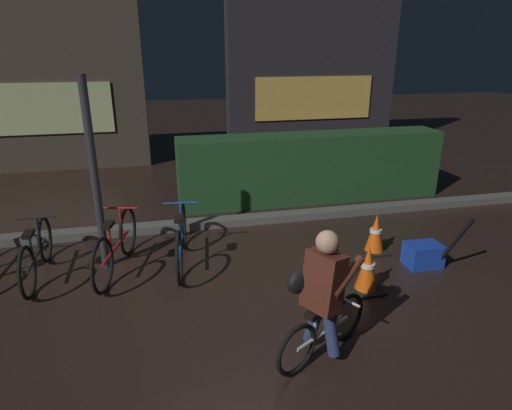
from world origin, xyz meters
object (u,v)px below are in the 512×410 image
Objects in this scene: parked_bike_center_left at (116,246)px; traffic_cone_near at (368,269)px; traffic_cone_far at (376,234)px; closed_umbrella at (453,244)px; cyclist at (321,295)px; parked_bike_left_mid at (37,254)px; blue_crate at (423,255)px; street_post at (95,177)px; parked_bike_center_right at (181,239)px.

parked_bike_center_left is 3.05m from traffic_cone_near.
closed_umbrella is (0.63, -0.75, 0.13)m from traffic_cone_far.
parked_bike_center_left is 1.29× the size of cyclist.
traffic_cone_near is at bearing -107.72° from parked_bike_left_mid.
closed_umbrella is (2.14, 1.09, -0.23)m from cyclist.
closed_umbrella reaches higher than blue_crate.
cyclist is at bearing -123.81° from parked_bike_center_left.
street_post reaches higher than cyclist.
street_post is 5.42× the size of blue_crate.
traffic_cone_near is 1.06m from traffic_cone_far.
traffic_cone_near is at bearing -122.26° from traffic_cone_far.
blue_crate is 0.41m from closed_umbrella.
parked_bike_center_right is 3.72× the size of blue_crate.
parked_bike_center_right is at bearing -129.50° from closed_umbrella.
parked_bike_center_right is (1.73, -0.03, 0.02)m from parked_bike_left_mid.
parked_bike_center_left is at bearing 176.08° from traffic_cone_far.
traffic_cone_far is at bearing -6.44° from street_post.
parked_bike_center_right is 3.11m from blue_crate.
closed_umbrella is (4.03, -0.98, 0.05)m from parked_bike_center_left.
parked_bike_left_mid is at bearing 170.79° from blue_crate.
closed_umbrella is at bearing -49.45° from blue_crate.
blue_crate is 2.40m from cyclist.
street_post is 1.49× the size of parked_bike_center_left.
parked_bike_center_right is (0.97, -0.16, -0.85)m from street_post.
traffic_cone_far is 2.40m from cyclist.
parked_bike_center_right is 3.38m from closed_umbrella.
parked_bike_center_right is 1.93× the size of closed_umbrella.
traffic_cone_near is (2.03, -1.14, -0.07)m from parked_bike_center_right.
traffic_cone_near is (3.76, -1.17, -0.05)m from parked_bike_left_mid.
traffic_cone_far is at bearing -88.80° from parked_bike_center_right.
street_post is at bearing 156.58° from traffic_cone_near.
closed_umbrella is (4.96, -1.02, 0.07)m from parked_bike_left_mid.
parked_bike_left_mid is at bearing -170.20° from street_post.
closed_umbrella is (3.23, -0.99, 0.05)m from parked_bike_center_right.
parked_bike_center_left is at bearing -92.85° from parked_bike_left_mid.
parked_bike_center_left reaches higher than parked_bike_left_mid.
parked_bike_center_right is at bearing -91.38° from parked_bike_left_mid.
parked_bike_center_right is (0.80, 0.01, 0.00)m from parked_bike_center_left.
traffic_cone_near is 0.46× the size of cyclist.
traffic_cone_far is 0.66m from blue_crate.
traffic_cone_near is at bearing -97.99° from parked_bike_center_left.
blue_crate is (3.82, -0.73, -0.19)m from parked_bike_center_left.
closed_umbrella is at bearing -49.70° from traffic_cone_far.
blue_crate is at bearing 22.08° from traffic_cone_near.
parked_bike_center_right is at bearing 166.21° from blue_crate.
street_post reaches higher than parked_bike_center_right.
parked_bike_left_mid is 0.95× the size of parked_bike_center_left.
parked_bike_left_mid is at bearing 113.78° from cyclist.
closed_umbrella reaches higher than traffic_cone_far.
parked_bike_center_left is 2.82× the size of traffic_cone_near.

